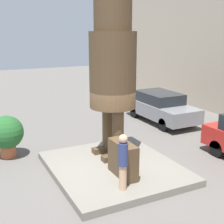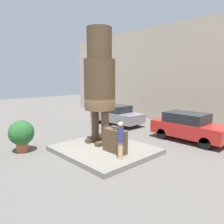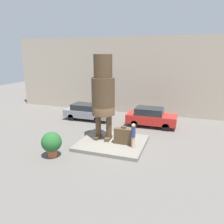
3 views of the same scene
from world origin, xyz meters
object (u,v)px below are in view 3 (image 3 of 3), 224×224
object	(u,v)px
giant_suitcase	(123,136)
parked_car_grey	(87,111)
planter_pot	(52,143)
statue_figure	(103,91)
parked_car_red	(151,117)
tourist	(133,135)

from	to	relation	value
giant_suitcase	parked_car_grey	size ratio (longest dim) A/B	0.29
giant_suitcase	parked_car_grey	world-z (taller)	parked_car_grey
giant_suitcase	parked_car_grey	xyz separation A→B (m)	(-4.91, 4.83, 0.03)
planter_pot	statue_figure	bearing A→B (deg)	57.85
statue_figure	parked_car_grey	size ratio (longest dim) A/B	1.35
giant_suitcase	parked_car_red	xyz separation A→B (m)	(1.01, 4.79, 0.08)
planter_pot	parked_car_grey	bearing A→B (deg)	99.95
statue_figure	tourist	bearing A→B (deg)	-20.28
parked_car_red	planter_pot	size ratio (longest dim) A/B	2.66
planter_pot	tourist	bearing A→B (deg)	28.62
giant_suitcase	tourist	bearing A→B (deg)	-28.41
statue_figure	parked_car_red	world-z (taller)	statue_figure
giant_suitcase	tourist	size ratio (longest dim) A/B	0.77
tourist	parked_car_grey	world-z (taller)	tourist
parked_car_grey	parked_car_red	size ratio (longest dim) A/B	1.03
statue_figure	tourist	world-z (taller)	statue_figure
statue_figure	parked_car_red	bearing A→B (deg)	59.47
statue_figure	parked_car_grey	bearing A→B (deg)	127.43
parked_car_grey	planter_pot	distance (m)	7.72
planter_pot	parked_car_red	bearing A→B (deg)	58.77
giant_suitcase	planter_pot	world-z (taller)	planter_pot
parked_car_grey	giant_suitcase	bearing A→B (deg)	-44.53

